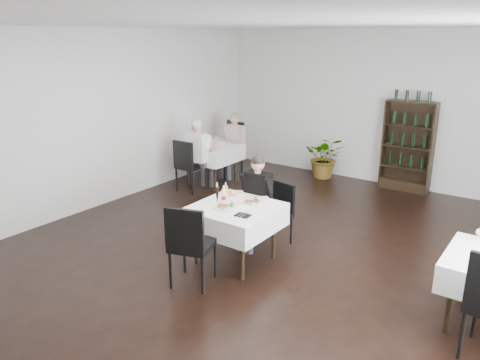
% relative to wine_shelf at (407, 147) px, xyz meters
% --- Properties ---
extents(room_shell, '(9.00, 9.00, 9.00)m').
position_rel_wine_shelf_xyz_m(room_shell, '(-0.60, -4.31, 0.65)').
color(room_shell, black).
rests_on(room_shell, ground).
extents(wine_shelf, '(0.90, 0.28, 1.75)m').
position_rel_wine_shelf_xyz_m(wine_shelf, '(0.00, 0.00, 0.00)').
color(wine_shelf, black).
rests_on(wine_shelf, ground).
extents(main_table, '(1.03, 1.03, 0.77)m').
position_rel_wine_shelf_xyz_m(main_table, '(-0.90, -4.31, -0.23)').
color(main_table, black).
rests_on(main_table, ground).
extents(left_table, '(0.98, 0.98, 0.77)m').
position_rel_wine_shelf_xyz_m(left_table, '(-3.30, -1.81, -0.23)').
color(left_table, black).
rests_on(left_table, ground).
extents(potted_tree, '(1.00, 0.94, 0.89)m').
position_rel_wine_shelf_xyz_m(potted_tree, '(-1.61, -0.15, -0.40)').
color(potted_tree, '#24501B').
rests_on(potted_tree, ground).
extents(main_chair_far, '(0.48, 0.48, 0.88)m').
position_rel_wine_shelf_xyz_m(main_chair_far, '(-0.75, -3.49, -0.34)').
color(main_chair_far, black).
rests_on(main_chair_far, ground).
extents(main_chair_near, '(0.59, 0.60, 1.03)m').
position_rel_wine_shelf_xyz_m(main_chair_near, '(-0.94, -5.16, -0.26)').
color(main_chair_near, black).
rests_on(main_chair_near, ground).
extents(left_chair_far, '(0.64, 0.65, 1.14)m').
position_rel_wine_shelf_xyz_m(left_chair_far, '(-3.35, -1.13, -0.19)').
color(left_chair_far, black).
rests_on(left_chair_far, ground).
extents(left_chair_near, '(0.46, 0.47, 1.01)m').
position_rel_wine_shelf_xyz_m(left_chair_near, '(-3.33, -2.50, -0.27)').
color(left_chair_near, black).
rests_on(left_chair_near, ground).
extents(diner_main, '(0.49, 0.49, 1.32)m').
position_rel_wine_shelf_xyz_m(diner_main, '(-0.96, -3.77, -0.08)').
color(diner_main, '#3B3B42').
rests_on(diner_main, ground).
extents(diner_left_far, '(0.52, 0.53, 1.35)m').
position_rel_wine_shelf_xyz_m(diner_left_far, '(-3.22, -1.21, -0.06)').
color(diner_left_far, '#3B3B42').
rests_on(diner_left_far, ground).
extents(diner_left_near, '(0.55, 0.57, 1.39)m').
position_rel_wine_shelf_xyz_m(diner_left_near, '(-3.20, -2.31, -0.04)').
color(diner_left_near, '#3B3B42').
rests_on(diner_left_near, ground).
extents(plate_far, '(0.29, 0.29, 0.07)m').
position_rel_wine_shelf_xyz_m(plate_far, '(-0.78, -4.12, -0.06)').
color(plate_far, white).
rests_on(plate_far, main_table).
extents(plate_near, '(0.32, 0.32, 0.08)m').
position_rel_wine_shelf_xyz_m(plate_near, '(-0.95, -4.44, -0.06)').
color(plate_near, white).
rests_on(plate_near, main_table).
extents(pilsner_dark, '(0.07, 0.07, 0.29)m').
position_rel_wine_shelf_xyz_m(pilsner_dark, '(-1.15, -4.38, 0.04)').
color(pilsner_dark, black).
rests_on(pilsner_dark, main_table).
extents(pilsner_lager, '(0.06, 0.06, 0.26)m').
position_rel_wine_shelf_xyz_m(pilsner_lager, '(-1.12, -4.23, 0.03)').
color(pilsner_lager, gold).
rests_on(pilsner_lager, main_table).
extents(coke_bottle, '(0.06, 0.06, 0.25)m').
position_rel_wine_shelf_xyz_m(coke_bottle, '(-1.08, -4.33, 0.02)').
color(coke_bottle, silver).
rests_on(coke_bottle, main_table).
extents(napkin_cutlery, '(0.19, 0.21, 0.02)m').
position_rel_wine_shelf_xyz_m(napkin_cutlery, '(-0.63, -4.53, -0.07)').
color(napkin_cutlery, black).
rests_on(napkin_cutlery, main_table).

